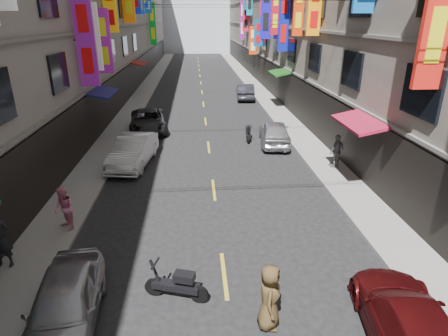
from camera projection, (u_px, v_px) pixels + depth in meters
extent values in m
cube|color=slate|center=(144.00, 92.00, 38.48)|extent=(2.00, 90.00, 0.12)
cube|color=slate|center=(259.00, 91.00, 39.34)|extent=(2.00, 90.00, 0.12)
cube|color=black|center=(133.00, 78.00, 37.88)|extent=(0.12, 85.50, 3.00)
cube|color=#66635E|center=(132.00, 61.00, 37.25)|extent=(0.16, 90.00, 0.14)
cube|color=#66635E|center=(129.00, 27.00, 36.06)|extent=(0.16, 90.00, 0.14)
cube|color=black|center=(268.00, 77.00, 38.87)|extent=(0.12, 85.50, 3.00)
cube|color=#66635E|center=(269.00, 60.00, 38.24)|extent=(0.16, 90.00, 0.14)
cube|color=#66635E|center=(271.00, 26.00, 37.05)|extent=(0.16, 90.00, 0.14)
cube|color=#73167B|center=(86.00, 40.00, 19.72)|extent=(0.99, 0.18, 4.80)
cylinder|color=black|center=(85.00, 40.00, 19.72)|extent=(1.09, 0.08, 0.08)
cube|color=silver|center=(93.00, 37.00, 21.45)|extent=(0.83, 0.18, 3.71)
cylinder|color=black|center=(92.00, 37.00, 21.44)|extent=(0.93, 0.08, 0.08)
cube|color=orange|center=(315.00, 6.00, 22.11)|extent=(0.82, 0.18, 3.30)
cylinder|color=black|center=(315.00, 6.00, 22.11)|extent=(0.92, 0.08, 0.08)
cube|color=#861882|center=(103.00, 41.00, 23.58)|extent=(0.99, 0.18, 3.91)
cylinder|color=black|center=(102.00, 41.00, 23.58)|extent=(1.09, 0.08, 0.08)
cube|color=red|center=(299.00, 8.00, 25.61)|extent=(0.72, 0.18, 3.67)
cylinder|color=black|center=(299.00, 8.00, 25.61)|extent=(0.82, 0.08, 0.08)
cube|color=#F8AB0D|center=(110.00, 5.00, 25.85)|extent=(0.92, 0.18, 3.56)
cylinder|color=black|center=(109.00, 5.00, 25.84)|extent=(1.02, 0.08, 0.08)
cube|color=#0D179A|center=(284.00, 19.00, 29.70)|extent=(0.82, 0.18, 4.92)
cylinder|color=black|center=(284.00, 19.00, 29.70)|extent=(0.92, 0.08, 0.08)
cube|color=red|center=(275.00, 10.00, 32.76)|extent=(0.77, 0.18, 4.10)
cylinder|color=black|center=(276.00, 10.00, 32.76)|extent=(0.87, 0.08, 0.08)
cube|color=#1711CB|center=(266.00, 8.00, 36.27)|extent=(1.00, 0.18, 5.76)
cylinder|color=black|center=(267.00, 8.00, 36.27)|extent=(1.10, 0.08, 0.08)
cube|color=#0B4A89|center=(258.00, 33.00, 41.13)|extent=(0.95, 0.18, 2.79)
cylinder|color=black|center=(259.00, 33.00, 41.13)|extent=(1.05, 0.08, 0.08)
cube|color=red|center=(253.00, 40.00, 45.11)|extent=(0.91, 0.18, 3.26)
cylinder|color=black|center=(253.00, 40.00, 45.11)|extent=(1.01, 0.08, 0.08)
cube|color=red|center=(246.00, 17.00, 51.20)|extent=(0.83, 0.18, 3.65)
cylinder|color=black|center=(246.00, 17.00, 51.20)|extent=(0.93, 0.08, 0.08)
cube|color=#0B8323|center=(152.00, 24.00, 52.66)|extent=(0.93, 0.18, 5.63)
cylinder|color=black|center=(152.00, 24.00, 52.66)|extent=(1.03, 0.08, 0.08)
cube|color=#7C1885|center=(242.00, 19.00, 55.43)|extent=(0.67, 0.18, 5.71)
cylinder|color=black|center=(243.00, 19.00, 55.43)|extent=(0.77, 0.08, 0.08)
cube|color=maroon|center=(360.00, 122.00, 16.05)|extent=(1.39, 3.20, 0.41)
cube|color=#171A53|center=(102.00, 92.00, 22.56)|extent=(1.39, 3.20, 0.41)
cube|color=#144C14|center=(280.00, 72.00, 30.86)|extent=(1.39, 3.20, 0.41)
cube|color=maroon|center=(138.00, 63.00, 37.37)|extent=(1.39, 3.20, 0.41)
cylinder|color=black|center=(199.00, 5.00, 43.14)|extent=(14.00, 0.04, 0.04)
cube|color=gold|center=(224.00, 275.00, 11.16)|extent=(0.12, 2.20, 0.01)
cube|color=gold|center=(214.00, 190.00, 16.71)|extent=(0.12, 2.20, 0.01)
cube|color=gold|center=(209.00, 147.00, 22.27)|extent=(0.12, 2.20, 0.01)
cube|color=gold|center=(206.00, 121.00, 27.82)|extent=(0.12, 2.20, 0.01)
cube|color=gold|center=(203.00, 104.00, 33.38)|extent=(0.12, 2.20, 0.01)
cube|color=gold|center=(202.00, 92.00, 38.93)|extent=(0.12, 2.20, 0.01)
cube|color=gold|center=(201.00, 83.00, 44.48)|extent=(0.12, 2.20, 0.01)
cube|color=gold|center=(200.00, 76.00, 50.04)|extent=(0.12, 2.20, 0.01)
cube|color=gold|center=(199.00, 70.00, 55.59)|extent=(0.12, 2.20, 0.01)
cube|color=gold|center=(199.00, 65.00, 61.14)|extent=(0.12, 2.20, 0.01)
cube|color=gold|center=(198.00, 61.00, 66.70)|extent=(0.12, 2.20, 0.01)
cube|color=gold|center=(198.00, 58.00, 72.25)|extent=(0.12, 2.20, 0.01)
cylinder|color=black|center=(154.00, 287.00, 10.28)|extent=(0.51, 0.26, 0.50)
cylinder|color=black|center=(199.00, 294.00, 10.01)|extent=(0.51, 0.26, 0.50)
cube|color=black|center=(176.00, 286.00, 10.09)|extent=(1.33, 0.67, 0.18)
cube|color=black|center=(184.00, 277.00, 9.91)|extent=(0.62, 0.47, 0.22)
cylinder|color=black|center=(156.00, 274.00, 10.09)|extent=(0.36, 0.18, 0.88)
cylinder|color=black|center=(155.00, 263.00, 9.96)|extent=(0.21, 0.50, 0.06)
cylinder|color=black|center=(248.00, 140.00, 22.81)|extent=(0.18, 0.51, 0.50)
cylinder|color=black|center=(248.00, 133.00, 24.02)|extent=(0.18, 0.51, 0.50)
cube|color=black|center=(248.00, 134.00, 23.36)|extent=(0.45, 1.33, 0.18)
cube|color=black|center=(248.00, 128.00, 23.46)|extent=(0.38, 0.58, 0.22)
cylinder|color=black|center=(249.00, 132.00, 22.74)|extent=(0.12, 0.36, 0.88)
cylinder|color=black|center=(249.00, 126.00, 22.61)|extent=(0.50, 0.12, 0.06)
imported|color=#AAAAAF|center=(65.00, 305.00, 9.03)|extent=(2.02, 4.17, 1.37)
imported|color=silver|center=(133.00, 151.00, 19.31)|extent=(2.24, 4.81, 1.53)
imported|color=black|center=(148.00, 121.00, 25.19)|extent=(2.89, 5.29, 1.41)
imported|color=#500D0F|center=(410.00, 326.00, 8.45)|extent=(2.50, 4.77, 1.32)
imported|color=#BBBCC0|center=(275.00, 133.00, 22.51)|extent=(2.26, 4.49, 1.47)
imported|color=#2A2A33|center=(245.00, 92.00, 35.23)|extent=(1.87, 4.50, 1.45)
imported|color=black|center=(0.00, 239.00, 11.06)|extent=(0.68, 0.63, 1.87)
imported|color=pink|center=(64.00, 209.00, 13.08)|extent=(0.92, 0.94, 1.60)
imported|color=slate|center=(337.00, 151.00, 18.65)|extent=(1.15, 1.02, 1.70)
imported|color=#46351C|center=(269.00, 297.00, 9.00)|extent=(0.76, 0.96, 1.76)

